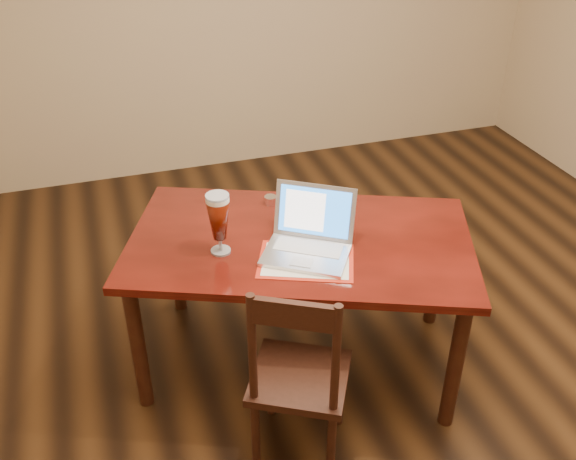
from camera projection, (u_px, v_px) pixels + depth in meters
name	position (u px, v px, depth m)	size (l,w,h in m)	color
ground	(389.00, 364.00, 3.25)	(5.00, 5.00, 0.00)	black
room_shell	(430.00, 4.00, 2.31)	(4.51, 5.01, 2.71)	tan
dining_table	(298.00, 253.00, 2.93)	(1.76, 1.39, 1.01)	#51100A
dining_chair	(299.00, 377.00, 2.58)	(0.52, 0.51, 0.91)	black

